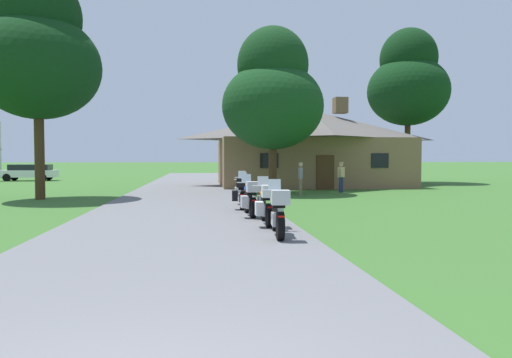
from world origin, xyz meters
The scene contains 14 objects.
ground_plane centered at (0.00, 20.00, 0.00)m, with size 500.00×500.00×0.00m, color #386628.
asphalt_driveway centered at (0.00, 18.00, 0.03)m, with size 6.40×80.00×0.06m, color slate.
motorcycle_silver_nearest_to_camera centered at (2.39, 7.77, 0.62)m, with size 0.66×2.08×1.30m.
motorcycle_orange_second_in_row centered at (2.41, 9.66, 0.61)m, with size 0.73×2.08×1.30m.
motorcycle_blue_third_in_row centered at (2.18, 11.68, 0.61)m, with size 0.75×2.08×1.30m.
motorcycle_black_fourth_in_row centered at (2.13, 14.07, 0.61)m, with size 0.84×2.08×1.30m.
motorcycle_orange_farthest_in_row centered at (2.36, 16.12, 0.61)m, with size 0.74×2.08×1.30m.
stone_lodge centered at (8.20, 29.31, 2.71)m, with size 13.08×9.12×6.17m.
bystander_tan_shirt_near_lodge centered at (8.41, 22.43, 0.95)m, with size 0.47×0.39×1.69m.
bystander_gray_shirt_beside_signpost centered at (5.74, 20.73, 0.95)m, with size 0.30×0.54×1.69m.
tree_right_of_lodge centered at (16.73, 32.22, 7.87)m, with size 6.26×6.26×11.99m.
tree_by_lodge_front centered at (4.49, 22.08, 5.34)m, with size 5.45×5.45×8.92m.
tree_left_near centered at (-6.75, 19.73, 6.75)m, with size 5.64×5.64×10.46m.
parked_white_suv_far_left centered at (-13.91, 39.27, 0.78)m, with size 4.63×1.97×1.40m.
Camera 1 is at (0.58, -3.07, 1.86)m, focal length 33.15 mm.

